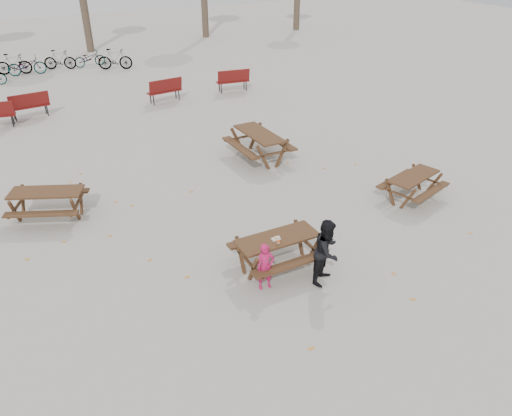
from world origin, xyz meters
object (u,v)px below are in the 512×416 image
main_picnic_table (277,245)px  picnic_table_east (413,187)px  food_tray (276,239)px  adult (327,251)px  picnic_table_far (259,146)px  soda_bottle (279,240)px  picnic_table_north (49,204)px  child (265,267)px

main_picnic_table → picnic_table_east: bearing=12.0°
food_tray → adult: 1.12m
adult → picnic_table_far: (1.78, 6.35, -0.29)m
soda_bottle → picnic_table_north: (-4.03, 4.82, -0.46)m
food_tray → soda_bottle: soda_bottle is taller
picnic_table_north → picnic_table_far: (6.58, 0.84, 0.06)m
child → adult: size_ratio=0.72×
soda_bottle → child: 0.66m
picnic_table_east → picnic_table_far: 5.05m
picnic_table_east → picnic_table_north: bearing=142.2°
food_tray → picnic_table_far: 6.09m
picnic_table_east → picnic_table_north: picnic_table_north is taller
picnic_table_far → food_tray: bearing=153.6°
picnic_table_far → picnic_table_north: bearing=95.6°
main_picnic_table → child: child is taller
soda_bottle → picnic_table_east: 5.17m
child → picnic_table_east: child is taller
main_picnic_table → child: size_ratio=1.72×
picnic_table_north → picnic_table_east: bearing=2.4°
food_tray → picnic_table_north: bearing=130.8°
child → main_picnic_table: bearing=48.6°
picnic_table_east → soda_bottle: bearing=177.7°
main_picnic_table → picnic_table_north: size_ratio=1.00×
main_picnic_table → child: bearing=-138.3°
picnic_table_east → main_picnic_table: bearing=175.8°
food_tray → picnic_table_north: size_ratio=0.10×
picnic_table_east → child: bearing=179.7°
food_tray → picnic_table_north: 6.20m
child → picnic_table_far: size_ratio=0.51×
picnic_table_far → soda_bottle: bearing=154.0°
main_picnic_table → adult: size_ratio=1.23×
main_picnic_table → adult: bearing=-52.8°
adult → picnic_table_north: bearing=98.7°
food_tray → child: 0.72m
child → adult: (1.26, -0.37, 0.21)m
picnic_table_north → main_picnic_table: bearing=-24.2°
soda_bottle → picnic_table_east: (5.00, 1.24, -0.49)m
main_picnic_table → soda_bottle: bearing=-115.5°
child → soda_bottle: bearing=40.2°
food_tray → picnic_table_east: 5.12m
soda_bottle → picnic_table_far: bearing=65.7°
main_picnic_table → picnic_table_north: (-4.12, 4.62, -0.20)m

